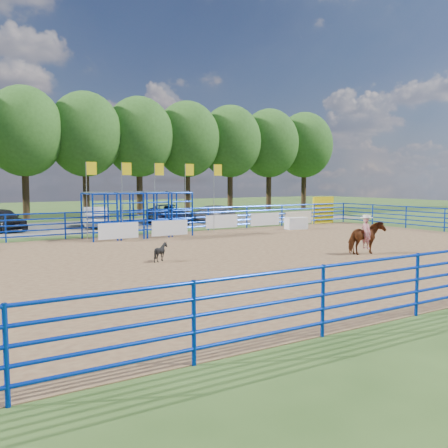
% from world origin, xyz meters
% --- Properties ---
extents(ground, '(120.00, 120.00, 0.00)m').
position_xyz_m(ground, '(0.00, 0.00, 0.00)').
color(ground, '#426127').
rests_on(ground, ground).
extents(arena_dirt, '(30.00, 20.00, 0.02)m').
position_xyz_m(arena_dirt, '(0.00, 0.00, 0.01)').
color(arena_dirt, olive).
rests_on(arena_dirt, ground).
extents(gravel_strip, '(40.00, 10.00, 0.01)m').
position_xyz_m(gravel_strip, '(0.00, 17.00, 0.01)').
color(gravel_strip, slate).
rests_on(gravel_strip, ground).
extents(announcer_table, '(1.51, 0.86, 0.76)m').
position_xyz_m(announcer_table, '(8.28, 7.62, 0.40)').
color(announcer_table, white).
rests_on(announcer_table, arena_dirt).
extents(horse_and_rider, '(1.71, 0.82, 2.39)m').
position_xyz_m(horse_and_rider, '(3.52, -2.58, 0.85)').
color(horse_and_rider, brown).
rests_on(horse_and_rider, arena_dirt).
extents(calf, '(0.79, 0.73, 0.75)m').
position_xyz_m(calf, '(-4.79, 0.39, 0.40)').
color(calf, black).
rests_on(calf, arena_dirt).
extents(car_a, '(2.77, 4.62, 1.47)m').
position_xyz_m(car_a, '(-8.22, 16.65, 0.75)').
color(car_a, black).
rests_on(car_a, gravel_strip).
extents(car_b, '(2.27, 4.48, 1.41)m').
position_xyz_m(car_b, '(-2.51, 16.00, 0.71)').
color(car_b, gray).
rests_on(car_b, gravel_strip).
extents(car_c, '(3.46, 5.57, 1.44)m').
position_xyz_m(car_c, '(2.79, 15.49, 0.73)').
color(car_c, black).
rests_on(car_c, gravel_strip).
extents(car_d, '(2.27, 4.68, 1.31)m').
position_xyz_m(car_d, '(6.48, 15.45, 0.67)').
color(car_d, '#5D5D60').
rests_on(car_d, gravel_strip).
extents(perimeter_fence, '(30.10, 20.10, 1.50)m').
position_xyz_m(perimeter_fence, '(0.00, 0.00, 0.75)').
color(perimeter_fence, '#0830B8').
rests_on(perimeter_fence, ground).
extents(chute_assembly, '(19.32, 2.41, 4.20)m').
position_xyz_m(chute_assembly, '(-1.90, 8.84, 1.26)').
color(chute_assembly, '#0830B8').
rests_on(chute_assembly, ground).
extents(treeline, '(56.40, 6.40, 11.24)m').
position_xyz_m(treeline, '(0.00, 26.00, 7.53)').
color(treeline, '#3F2B19').
rests_on(treeline, ground).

